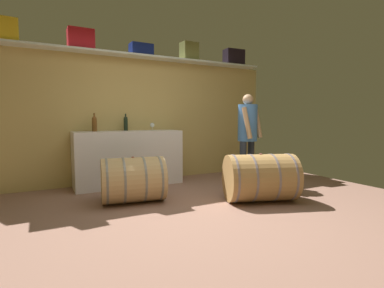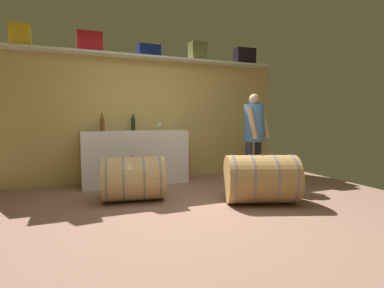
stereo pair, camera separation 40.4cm
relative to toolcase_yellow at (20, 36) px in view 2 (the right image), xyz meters
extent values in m
cube|color=#8D6655|center=(1.96, -1.51, -2.38)|extent=(6.52, 7.64, 0.02)
cube|color=tan|center=(1.96, 0.15, -1.28)|extent=(5.32, 0.10, 2.18)
cube|color=silver|center=(1.96, 0.00, -0.18)|extent=(4.90, 0.40, 0.03)
cube|color=yellow|center=(0.00, 0.00, 0.00)|extent=(0.31, 0.30, 0.33)
cube|color=red|center=(1.00, 0.00, -0.01)|extent=(0.39, 0.27, 0.32)
cube|color=navy|center=(1.98, 0.00, -0.06)|extent=(0.39, 0.24, 0.21)
cube|color=olive|center=(2.92, 0.00, 0.00)|extent=(0.32, 0.25, 0.34)
cube|color=black|center=(3.94, 0.00, -0.01)|extent=(0.41, 0.25, 0.32)
cube|color=white|center=(1.68, -0.18, -1.91)|extent=(1.76, 0.54, 0.92)
cylinder|color=brown|center=(1.15, -0.09, -1.36)|extent=(0.08, 0.08, 0.19)
sphere|color=brown|center=(1.15, -0.09, -1.25)|extent=(0.07, 0.07, 0.07)
cylinder|color=brown|center=(1.15, -0.09, -1.20)|extent=(0.03, 0.03, 0.08)
cylinder|color=black|center=(1.68, -0.02, -1.36)|extent=(0.07, 0.07, 0.20)
sphere|color=black|center=(1.68, -0.02, -1.24)|extent=(0.07, 0.07, 0.07)
cylinder|color=black|center=(1.68, -0.02, -1.20)|extent=(0.03, 0.03, 0.07)
cylinder|color=white|center=(2.13, -0.10, -1.45)|extent=(0.07, 0.07, 0.00)
cylinder|color=white|center=(2.13, -0.10, -1.42)|extent=(0.01, 0.01, 0.06)
sphere|color=white|center=(2.13, -0.10, -1.36)|extent=(0.08, 0.08, 0.08)
sphere|color=maroon|center=(2.13, -0.10, -1.37)|extent=(0.05, 0.05, 0.05)
cylinder|color=tan|center=(1.45, -1.21, -2.07)|extent=(0.90, 0.72, 0.60)
cylinder|color=gray|center=(1.11, -1.16, -2.07)|extent=(0.12, 0.61, 0.61)
cylinder|color=gray|center=(1.32, -1.19, -2.07)|extent=(0.12, 0.61, 0.61)
cylinder|color=gray|center=(1.58, -1.23, -2.07)|extent=(0.12, 0.61, 0.61)
cylinder|color=gray|center=(1.79, -1.26, -2.07)|extent=(0.12, 0.61, 0.61)
cylinder|color=#984F3F|center=(1.45, -1.21, -1.76)|extent=(0.04, 0.04, 0.01)
cylinder|color=#A87E46|center=(3.00, -1.97, -2.05)|extent=(1.08, 0.91, 0.64)
cylinder|color=gray|center=(2.64, -1.84, -2.05)|extent=(0.25, 0.62, 0.65)
cylinder|color=gray|center=(2.86, -1.92, -2.05)|extent=(0.25, 0.62, 0.65)
cylinder|color=gray|center=(3.14, -2.02, -2.05)|extent=(0.25, 0.62, 0.65)
cylinder|color=gray|center=(3.37, -2.10, -2.05)|extent=(0.25, 0.62, 0.65)
cylinder|color=#8F484D|center=(3.00, -1.97, -1.73)|extent=(0.04, 0.04, 0.01)
cylinder|color=#272F3E|center=(3.36, -1.11, -2.00)|extent=(0.11, 0.11, 0.75)
cylinder|color=#272F3E|center=(3.61, -1.01, -2.00)|extent=(0.11, 0.11, 0.75)
cylinder|color=#467CC8|center=(3.48, -1.06, -1.32)|extent=(0.32, 0.32, 0.62)
sphere|color=tan|center=(3.48, -1.06, -0.93)|extent=(0.18, 0.18, 0.18)
cylinder|color=tan|center=(3.35, -1.22, -1.32)|extent=(0.15, 0.21, 0.52)
cylinder|color=tan|center=(3.69, -1.08, -1.32)|extent=(0.14, 0.19, 0.52)
camera|label=1|loc=(0.36, -5.01, -1.25)|focal=27.31mm
camera|label=2|loc=(0.73, -5.18, -1.25)|focal=27.31mm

